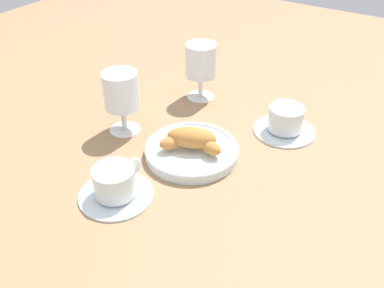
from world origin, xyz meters
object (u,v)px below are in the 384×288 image
(pastry_plate, at_px, (192,151))
(croissant_large, at_px, (192,140))
(juice_glass_left, at_px, (201,63))
(coffee_cup_far, at_px, (285,121))
(coffee_cup_near, at_px, (115,185))
(juice_glass_right, at_px, (120,93))

(pastry_plate, xyz_separation_m, croissant_large, (-0.00, 0.00, 0.03))
(juice_glass_left, bearing_deg, croissant_large, 117.41)
(croissant_large, bearing_deg, coffee_cup_far, -122.73)
(coffee_cup_near, xyz_separation_m, juice_glass_left, (0.06, -0.40, 0.07))
(croissant_large, height_order, coffee_cup_near, croissant_large)
(coffee_cup_near, relative_size, juice_glass_right, 0.97)
(croissant_large, xyz_separation_m, coffee_cup_far, (-0.12, -0.19, -0.02))
(pastry_plate, bearing_deg, juice_glass_left, -62.53)
(coffee_cup_far, relative_size, juice_glass_left, 0.97)
(croissant_large, relative_size, coffee_cup_near, 0.93)
(pastry_plate, distance_m, juice_glass_right, 0.20)
(croissant_large, height_order, juice_glass_left, juice_glass_left)
(juice_glass_right, bearing_deg, coffee_cup_near, 126.19)
(coffee_cup_far, bearing_deg, coffee_cup_near, 64.27)
(coffee_cup_far, height_order, juice_glass_right, juice_glass_right)
(croissant_large, bearing_deg, juice_glass_left, -62.59)
(pastry_plate, relative_size, coffee_cup_near, 1.41)
(croissant_large, bearing_deg, coffee_cup_near, 73.09)
(juice_glass_right, bearing_deg, pastry_plate, -179.87)
(pastry_plate, relative_size, juice_glass_right, 1.37)
(pastry_plate, bearing_deg, coffee_cup_near, 73.73)
(coffee_cup_far, bearing_deg, juice_glass_right, 31.84)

